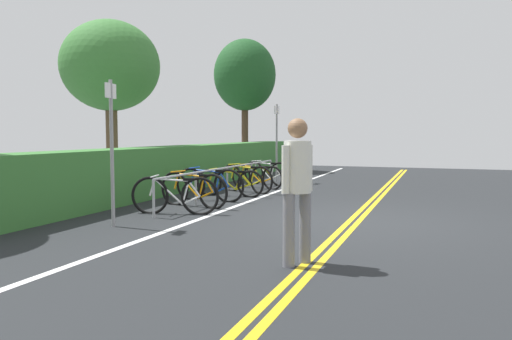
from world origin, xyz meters
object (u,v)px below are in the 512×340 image
(bicycle_3, at_px, (230,183))
(bicycle_4, at_px, (246,179))
(bike_rack, at_px, (227,173))
(sign_post_far, at_px, (277,136))
(tree_mid, at_px, (110,67))
(bicycle_0, at_px, (175,195))
(bicycle_1, at_px, (193,190))
(bicycle_6, at_px, (267,173))
(sign_post_near, at_px, (112,139))
(tree_far_right, at_px, (245,76))
(bicycle_2, at_px, (209,185))
(bicycle_5, at_px, (257,177))
(pedestrian, at_px, (297,181))

(bicycle_3, height_order, bicycle_4, bicycle_4)
(bike_rack, height_order, sign_post_far, sign_post_far)
(tree_mid, bearing_deg, bicycle_0, -130.81)
(bicycle_1, xyz_separation_m, bicycle_4, (2.75, -0.11, -0.00))
(bicycle_6, bearing_deg, sign_post_near, 178.34)
(sign_post_near, height_order, tree_far_right, tree_far_right)
(bicycle_2, bearing_deg, bicycle_6, -1.07)
(bicycle_4, xyz_separation_m, tree_far_right, (7.10, 2.84, 3.53))
(sign_post_far, bearing_deg, bicycle_2, 178.67)
(bicycle_0, bearing_deg, bicycle_2, 5.34)
(bicycle_5, bearing_deg, tree_mid, 109.49)
(bicycle_1, distance_m, sign_post_far, 5.67)
(pedestrian, distance_m, tree_mid, 9.65)
(pedestrian, relative_size, sign_post_far, 0.70)
(tree_far_right, bearing_deg, pedestrian, -156.04)
(bicycle_5, relative_size, tree_mid, 0.37)
(bicycle_4, relative_size, bicycle_6, 1.03)
(bicycle_1, relative_size, bicycle_4, 1.03)
(bicycle_0, bearing_deg, tree_far_right, 14.71)
(bicycle_5, relative_size, bicycle_6, 1.05)
(bicycle_0, distance_m, sign_post_far, 6.60)
(bicycle_3, distance_m, tree_far_right, 9.18)
(bicycle_4, height_order, pedestrian, pedestrian)
(bicycle_2, distance_m, bicycle_3, 0.92)
(bicycle_6, bearing_deg, bicycle_5, -178.50)
(bike_rack, xyz_separation_m, bicycle_5, (1.92, -0.06, -0.23))
(bicycle_0, xyz_separation_m, bicycle_1, (0.94, 0.10, 0.00))
(sign_post_near, bearing_deg, bike_rack, -2.32)
(pedestrian, relative_size, sign_post_near, 0.71)
(sign_post_near, bearing_deg, bicycle_6, -1.66)
(bike_rack, relative_size, bicycle_1, 3.85)
(tree_far_right, bearing_deg, bicycle_6, -151.98)
(bicycle_5, bearing_deg, bicycle_1, 179.76)
(bike_rack, bearing_deg, pedestrian, -149.09)
(bike_rack, distance_m, tree_far_right, 9.06)
(bicycle_5, xyz_separation_m, pedestrian, (-7.46, -3.26, 0.66))
(pedestrian, bearing_deg, bicycle_3, 30.43)
(bike_rack, relative_size, sign_post_near, 2.79)
(bicycle_6, height_order, sign_post_near, sign_post_near)
(bicycle_0, bearing_deg, sign_post_near, 168.16)
(tree_mid, height_order, tree_far_right, tree_far_right)
(bicycle_6, relative_size, sign_post_far, 0.67)
(bicycle_6, relative_size, tree_mid, 0.35)
(tree_mid, bearing_deg, sign_post_far, -50.74)
(bicycle_0, relative_size, bicycle_4, 1.00)
(bicycle_2, bearing_deg, bicycle_3, -6.65)
(bicycle_3, xyz_separation_m, tree_mid, (0.58, 3.83, 3.05))
(bike_rack, distance_m, sign_post_near, 4.38)
(bicycle_4, relative_size, sign_post_far, 0.69)
(bicycle_0, relative_size, bicycle_2, 0.96)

